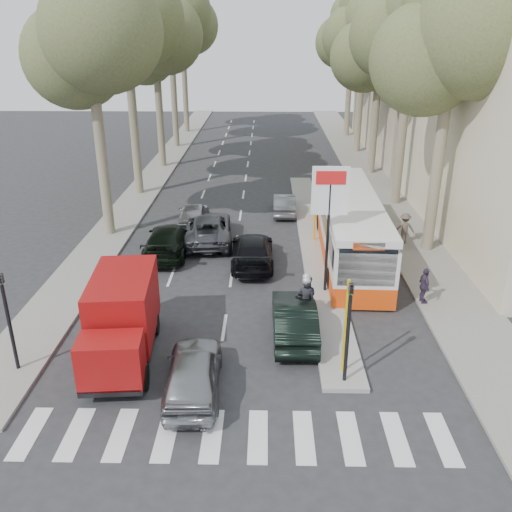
{
  "coord_description": "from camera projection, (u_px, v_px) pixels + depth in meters",
  "views": [
    {
      "loc": [
        0.68,
        -16.1,
        10.66
      ],
      "look_at": [
        0.26,
        5.3,
        1.6
      ],
      "focal_mm": 38.0,
      "sensor_mm": 36.0,
      "label": 1
    }
  ],
  "objects": [
    {
      "name": "pedestrian_near",
      "position": [
        424.0,
        286.0,
        22.19
      ],
      "size": [
        0.53,
        0.94,
        1.53
      ],
      "primitive_type": "imported",
      "rotation": [
        0.0,
        0.0,
        1.68
      ],
      "color": "#40324B",
      "rests_on": "sidewalk_right"
    },
    {
      "name": "red_truck",
      "position": [
        122.0,
        318.0,
        18.47
      ],
      "size": [
        2.44,
        5.46,
        2.83
      ],
      "rotation": [
        0.0,
        0.0,
        0.09
      ],
      "color": "black",
      "rests_on": "ground"
    },
    {
      "name": "tree_l_e",
      "position": [
        183.0,
        27.0,
        55.57
      ],
      "size": [
        7.4,
        7.2,
        14.49
      ],
      "color": "#6B604C",
      "rests_on": "ground"
    },
    {
      "name": "traffic_light_left",
      "position": [
        6.0,
        305.0,
        17.24
      ],
      "size": [
        0.16,
        0.41,
        3.6
      ],
      "color": "black",
      "rests_on": "ground"
    },
    {
      "name": "tree_r_c",
      "position": [
        383.0,
        42.0,
        39.09
      ],
      "size": [
        7.4,
        7.2,
        13.32
      ],
      "color": "#6B604C",
      "rests_on": "ground"
    },
    {
      "name": "queue_car_c",
      "position": [
        193.0,
        215.0,
        31.06
      ],
      "size": [
        1.92,
        4.33,
        1.45
      ],
      "primitive_type": "imported",
      "rotation": [
        0.0,
        0.0,
        3.19
      ],
      "color": "gray",
      "rests_on": "ground"
    },
    {
      "name": "tree_r_d",
      "position": [
        367.0,
        22.0,
        45.92
      ],
      "size": [
        7.4,
        7.2,
        14.88
      ],
      "color": "#6B604C",
      "rests_on": "ground"
    },
    {
      "name": "median_left",
      "position": [
        162.0,
        166.0,
        44.89
      ],
      "size": [
        2.4,
        64.0,
        0.12
      ],
      "primitive_type": "cube",
      "color": "gray",
      "rests_on": "ground"
    },
    {
      "name": "tree_r_a",
      "position": [
        457.0,
        34.0,
        24.09
      ],
      "size": [
        7.4,
        7.2,
        14.1
      ],
      "color": "#6B604C",
      "rests_on": "ground"
    },
    {
      "name": "tree_l_b",
      "position": [
        127.0,
        20.0,
        33.34
      ],
      "size": [
        7.4,
        7.2,
        14.88
      ],
      "color": "#6B604C",
      "rests_on": "ground"
    },
    {
      "name": "dark_hatchback",
      "position": [
        294.0,
        318.0,
        20.0
      ],
      "size": [
        1.62,
        4.47,
        1.46
      ],
      "primitive_type": "imported",
      "rotation": [
        0.0,
        0.0,
        3.16
      ],
      "color": "black",
      "rests_on": "ground"
    },
    {
      "name": "queue_car_b",
      "position": [
        252.0,
        250.0,
        26.15
      ],
      "size": [
        2.1,
        4.95,
        1.43
      ],
      "primitive_type": "imported",
      "rotation": [
        0.0,
        0.0,
        3.16
      ],
      "color": "black",
      "rests_on": "ground"
    },
    {
      "name": "traffic_island",
      "position": [
        314.0,
        241.0,
        29.03
      ],
      "size": [
        1.5,
        26.0,
        0.16
      ],
      "primitive_type": "cube",
      "color": "gray",
      "rests_on": "ground"
    },
    {
      "name": "queue_car_a",
      "position": [
        208.0,
        228.0,
        28.95
      ],
      "size": [
        2.96,
        5.57,
        1.49
      ],
      "primitive_type": "imported",
      "rotation": [
        0.0,
        0.0,
        3.23
      ],
      "color": "#46474D",
      "rests_on": "ground"
    },
    {
      "name": "pedestrian_far",
      "position": [
        405.0,
        228.0,
        28.42
      ],
      "size": [
        1.06,
        0.48,
        1.63
      ],
      "primitive_type": "imported",
      "rotation": [
        0.0,
        0.0,
        3.15
      ],
      "color": "brown",
      "rests_on": "sidewalk_right"
    },
    {
      "name": "silver_hatchback",
      "position": [
        193.0,
        372.0,
        16.89
      ],
      "size": [
        1.89,
        4.33,
        1.45
      ],
      "primitive_type": "imported",
      "rotation": [
        0.0,
        0.0,
        3.18
      ],
      "color": "gray",
      "rests_on": "ground"
    },
    {
      "name": "queue_car_e",
      "position": [
        168.0,
        240.0,
        27.37
      ],
      "size": [
        2.16,
        5.13,
        1.48
      ],
      "primitive_type": "imported",
      "rotation": [
        0.0,
        0.0,
        3.16
      ],
      "color": "black",
      "rests_on": "ground"
    },
    {
      "name": "tree_l_a",
      "position": [
        91.0,
        33.0,
        26.24
      ],
      "size": [
        7.4,
        7.2,
        14.1
      ],
      "color": "#6B604C",
      "rests_on": "ground"
    },
    {
      "name": "ground",
      "position": [
        246.0,
        357.0,
        18.99
      ],
      "size": [
        120.0,
        120.0,
        0.0
      ],
      "primitive_type": "plane",
      "color": "#28282B",
      "rests_on": "ground"
    },
    {
      "name": "building_far",
      "position": [
        438.0,
        61.0,
        46.9
      ],
      "size": [
        11.0,
        20.0,
        16.0
      ],
      "primitive_type": "cube",
      "color": "#B7A88E",
      "rests_on": "ground"
    },
    {
      "name": "city_bus",
      "position": [
        349.0,
        225.0,
        26.74
      ],
      "size": [
        2.87,
        11.92,
        3.12
      ],
      "rotation": [
        0.0,
        0.0,
        -0.02
      ],
      "color": "#EF450D",
      "rests_on": "ground"
    },
    {
      "name": "motorcycle",
      "position": [
        306.0,
        300.0,
        20.9
      ],
      "size": [
        0.9,
        2.42,
        2.05
      ],
      "rotation": [
        0.0,
        0.0,
        -0.08
      ],
      "color": "black",
      "rests_on": "ground"
    },
    {
      "name": "tree_l_c",
      "position": [
        156.0,
        36.0,
        41.1
      ],
      "size": [
        7.4,
        7.2,
        13.71
      ],
      "color": "#6B604C",
      "rests_on": "ground"
    },
    {
      "name": "tree_r_b",
      "position": [
        416.0,
        13.0,
        31.05
      ],
      "size": [
        7.4,
        7.2,
        15.27
      ],
      "color": "#6B604C",
      "rests_on": "ground"
    },
    {
      "name": "tree_l_d",
      "position": [
        171.0,
        14.0,
        47.8
      ],
      "size": [
        7.4,
        7.2,
        15.66
      ],
      "color": "#6B604C",
      "rests_on": "ground"
    },
    {
      "name": "tree_r_e",
      "position": [
        354.0,
        30.0,
        53.55
      ],
      "size": [
        7.4,
        7.2,
        14.1
      ],
      "color": "#6B604C",
      "rests_on": "ground"
    },
    {
      "name": "queue_car_d",
      "position": [
        284.0,
        204.0,
        33.34
      ],
      "size": [
        1.38,
        3.8,
        1.25
      ],
      "primitive_type": "imported",
      "rotation": [
        0.0,
        0.0,
        3.12
      ],
      "color": "#55595E",
      "rests_on": "ground"
    },
    {
      "name": "sidewalk_right",
      "position": [
        369.0,
        176.0,
        41.83
      ],
      "size": [
        3.2,
        70.0,
        0.12
      ],
      "primitive_type": "cube",
      "color": "gray",
      "rests_on": "ground"
    },
    {
      "name": "billboard",
      "position": [
        329.0,
        212.0,
        22.09
      ],
      "size": [
        1.5,
        12.1,
        5.6
      ],
      "color": "yellow",
      "rests_on": "ground"
    },
    {
      "name": "traffic_light_island",
      "position": [
        349.0,
        317.0,
        16.58
      ],
      "size": [
        0.16,
        0.41,
        3.6
      ],
      "color": "black",
      "rests_on": "ground"
    }
  ]
}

